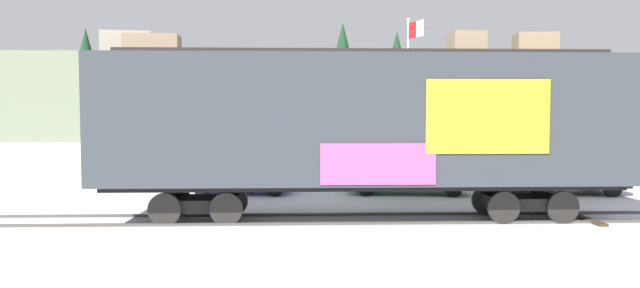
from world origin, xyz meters
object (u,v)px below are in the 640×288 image
object	(u,v)px
freight_car	(364,122)
flagpole	(411,75)
parked_car_black	(558,171)
parked_car_blue	(242,172)
parked_car_green	(406,171)

from	to	relation	value
freight_car	flagpole	size ratio (longest dim) A/B	1.89
flagpole	parked_car_black	xyz separation A→B (m)	(4.44, -6.87, -4.17)
parked_car_blue	freight_car	bearing A→B (deg)	-54.18
flagpole	parked_car_black	world-z (taller)	flagpole
parked_car_green	parked_car_black	bearing A→B (deg)	-2.77
freight_car	parked_car_green	distance (m)	6.20
parked_car_black	parked_car_green	bearing A→B (deg)	177.23
parked_car_blue	parked_car_black	size ratio (longest dim) A/B	0.87
flagpole	parked_car_black	size ratio (longest dim) A/B	1.70
flagpole	parked_car_green	bearing A→B (deg)	-102.43
flagpole	parked_car_green	xyz separation A→B (m)	(-1.45, -6.59, -4.21)
flagpole	parked_car_blue	xyz separation A→B (m)	(-7.89, -6.26, -4.25)
freight_car	parked_car_black	distance (m)	9.85
freight_car	parked_car_blue	distance (m)	7.36
parked_car_blue	parked_car_green	bearing A→B (deg)	-2.91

